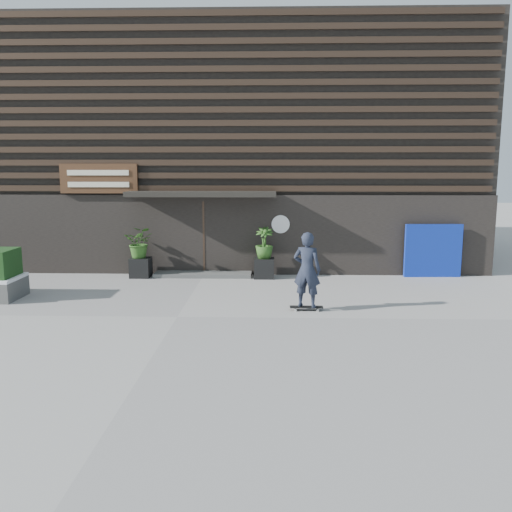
{
  "coord_description": "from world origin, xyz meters",
  "views": [
    {
      "loc": [
        2.13,
        -11.63,
        3.34
      ],
      "look_at": [
        1.73,
        1.84,
        1.1
      ],
      "focal_mm": 37.48,
      "sensor_mm": 36.0,
      "label": 1
    }
  ],
  "objects_px": {
    "planter_pot_left": "(141,267)",
    "blue_tarp": "(433,251)",
    "planter_pot_right": "(264,268)",
    "skateboarder": "(307,270)"
  },
  "relations": [
    {
      "from": "planter_pot_left",
      "to": "planter_pot_right",
      "type": "distance_m",
      "value": 3.8
    },
    {
      "from": "planter_pot_left",
      "to": "skateboarder",
      "type": "relative_size",
      "value": 0.32
    },
    {
      "from": "blue_tarp",
      "to": "skateboarder",
      "type": "bearing_deg",
      "value": -137.6
    },
    {
      "from": "blue_tarp",
      "to": "skateboarder",
      "type": "xyz_separation_m",
      "value": [
        -4.12,
        -4.06,
        0.16
      ]
    },
    {
      "from": "planter_pot_left",
      "to": "blue_tarp",
      "type": "distance_m",
      "value": 9.0
    },
    {
      "from": "blue_tarp",
      "to": "planter_pot_right",
      "type": "bearing_deg",
      "value": -178.87
    },
    {
      "from": "blue_tarp",
      "to": "skateboarder",
      "type": "height_order",
      "value": "skateboarder"
    },
    {
      "from": "blue_tarp",
      "to": "skateboarder",
      "type": "distance_m",
      "value": 5.79
    },
    {
      "from": "planter_pot_left",
      "to": "blue_tarp",
      "type": "height_order",
      "value": "blue_tarp"
    },
    {
      "from": "planter_pot_left",
      "to": "skateboarder",
      "type": "distance_m",
      "value": 6.18
    }
  ]
}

